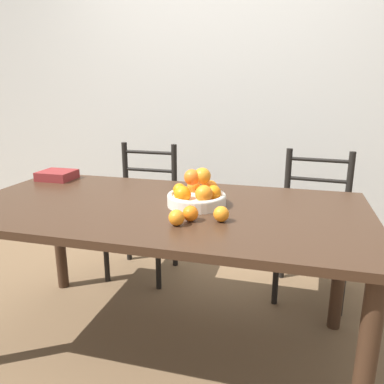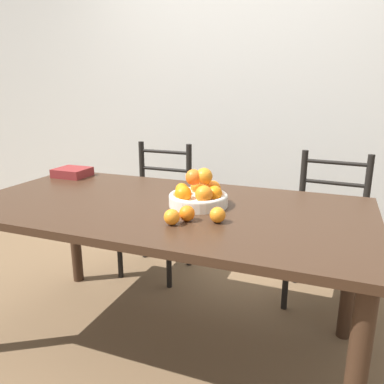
{
  "view_description": "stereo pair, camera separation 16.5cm",
  "coord_description": "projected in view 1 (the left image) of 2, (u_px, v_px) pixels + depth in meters",
  "views": [
    {
      "loc": [
        0.57,
        -1.58,
        1.29
      ],
      "look_at": [
        0.16,
        -0.04,
        0.85
      ],
      "focal_mm": 35.0,
      "sensor_mm": 36.0,
      "label": 1
    },
    {
      "loc": [
        0.73,
        -1.53,
        1.29
      ],
      "look_at": [
        0.16,
        -0.04,
        0.85
      ],
      "focal_mm": 35.0,
      "sensor_mm": 36.0,
      "label": 2
    }
  ],
  "objects": [
    {
      "name": "chair_right",
      "position": [
        313.0,
        226.0,
        2.36
      ],
      "size": [
        0.45,
        0.43,
        0.92
      ],
      "rotation": [
        0.0,
        0.0,
        -0.08
      ],
      "color": "black",
      "rests_on": "ground_plane"
    },
    {
      "name": "fruit_bowl",
      "position": [
        197.0,
        194.0,
        1.74
      ],
      "size": [
        0.28,
        0.28,
        0.18
      ],
      "color": "silver",
      "rests_on": "dining_table"
    },
    {
      "name": "dining_table",
      "position": [
        162.0,
        223.0,
        1.78
      ],
      "size": [
        1.89,
        0.95,
        0.77
      ],
      "color": "#382316",
      "rests_on": "ground_plane"
    },
    {
      "name": "book_stack",
      "position": [
        57.0,
        175.0,
        2.25
      ],
      "size": [
        0.2,
        0.18,
        0.05
      ],
      "color": "maroon",
      "rests_on": "dining_table"
    },
    {
      "name": "chair_left",
      "position": [
        143.0,
        211.0,
        2.65
      ],
      "size": [
        0.42,
        0.4,
        0.92
      ],
      "rotation": [
        0.0,
        0.0,
        -0.01
      ],
      "color": "black",
      "rests_on": "ground_plane"
    },
    {
      "name": "orange_loose_2",
      "position": [
        190.0,
        213.0,
        1.54
      ],
      "size": [
        0.07,
        0.07,
        0.07
      ],
      "color": "orange",
      "rests_on": "dining_table"
    },
    {
      "name": "orange_loose_1",
      "position": [
        221.0,
        214.0,
        1.53
      ],
      "size": [
        0.07,
        0.07,
        0.07
      ],
      "color": "orange",
      "rests_on": "dining_table"
    },
    {
      "name": "wall_back",
      "position": [
        223.0,
        88.0,
        3.01
      ],
      "size": [
        8.0,
        0.06,
        2.6
      ],
      "color": "beige",
      "rests_on": "ground_plane"
    },
    {
      "name": "ground_plane",
      "position": [
        165.0,
        345.0,
        1.96
      ],
      "size": [
        12.0,
        12.0,
        0.0
      ],
      "primitive_type": "plane",
      "color": "brown"
    },
    {
      "name": "orange_loose_0",
      "position": [
        177.0,
        218.0,
        1.49
      ],
      "size": [
        0.06,
        0.06,
        0.06
      ],
      "color": "orange",
      "rests_on": "dining_table"
    }
  ]
}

